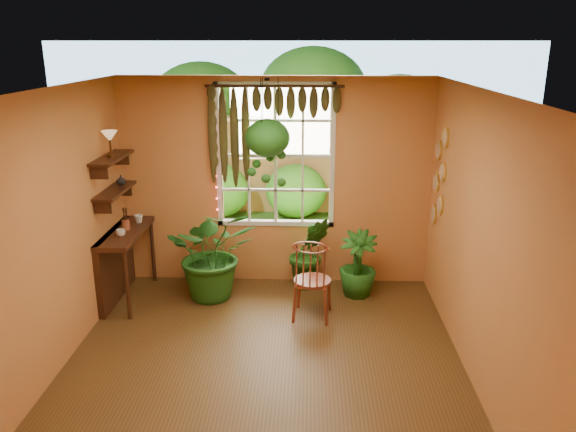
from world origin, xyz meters
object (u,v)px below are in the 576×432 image
Objects in this scene: potted_plant_left at (213,252)px; potted_plant_mid at (309,252)px; hanging_basket at (268,143)px; counter_ledge at (119,257)px; windsor_chair at (312,291)px.

potted_plant_mid is (1.19, 0.34, -0.11)m from potted_plant_left.
potted_plant_mid is 1.55m from hanging_basket.
potted_plant_left is at bearing 4.27° from counter_ledge.
hanging_basket is at bearing 15.40° from potted_plant_left.
potted_plant_left reaches higher than windsor_chair.
potted_plant_left is at bearing -163.97° from potted_plant_mid.
windsor_chair is 0.88m from potted_plant_mid.
hanging_basket is (-0.55, 0.71, 1.61)m from windsor_chair.
counter_ledge is 1.17m from potted_plant_left.
hanging_basket reaches higher than potted_plant_left.
windsor_chair is at bearing -23.30° from potted_plant_left.
windsor_chair reaches higher than counter_ledge.
counter_ledge is 2.32m from hanging_basket.
windsor_chair is 0.89× the size of hanging_basket.
counter_ledge is at bearing -169.67° from potted_plant_mid.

